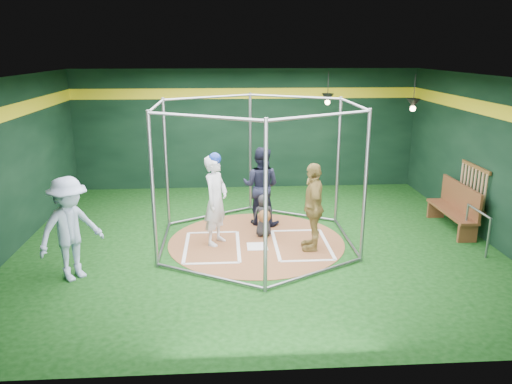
{
  "coord_description": "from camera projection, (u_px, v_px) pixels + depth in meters",
  "views": [
    {
      "loc": [
        -0.67,
        -10.08,
        4.04
      ],
      "look_at": [
        0.0,
        0.1,
        1.1
      ],
      "focal_mm": 35.0,
      "sensor_mm": 36.0,
      "label": 1
    }
  ],
  "objects": [
    {
      "name": "batter_figure",
      "position": [
        216.0,
        199.0,
        10.47
      ],
      "size": [
        0.72,
        0.83,
        1.98
      ],
      "color": "silver",
      "rests_on": "clay_disc"
    },
    {
      "name": "room_shell",
      "position": [
        256.0,
        163.0,
        10.35
      ],
      "size": [
        10.1,
        9.1,
        3.53
      ],
      "color": "black",
      "rests_on": "ground"
    },
    {
      "name": "pendant_lamp_near",
      "position": [
        328.0,
        98.0,
        13.66
      ],
      "size": [
        0.34,
        0.34,
        0.9
      ],
      "color": "black",
      "rests_on": "room_shell"
    },
    {
      "name": "batting_cage",
      "position": [
        256.0,
        175.0,
        10.41
      ],
      "size": [
        4.05,
        4.67,
        3.0
      ],
      "color": "gray",
      "rests_on": "ground"
    },
    {
      "name": "batter_box_left",
      "position": [
        212.0,
        247.0,
        10.52
      ],
      "size": [
        1.17,
        1.77,
        0.01
      ],
      "color": "white",
      "rests_on": "clay_disc"
    },
    {
      "name": "visitor_leopard",
      "position": [
        313.0,
        207.0,
        10.21
      ],
      "size": [
        0.53,
        1.11,
        1.83
      ],
      "primitive_type": "imported",
      "rotation": [
        0.0,
        0.0,
        -1.65
      ],
      "color": "tan",
      "rests_on": "clay_disc"
    },
    {
      "name": "clay_disc",
      "position": [
        256.0,
        242.0,
        10.82
      ],
      "size": [
        3.8,
        3.8,
        0.01
      ],
      "primitive_type": "cylinder",
      "color": "brown",
      "rests_on": "ground"
    },
    {
      "name": "steel_railing",
      "position": [
        478.0,
        223.0,
        10.31
      ],
      "size": [
        0.05,
        0.98,
        0.85
      ],
      "color": "gray",
      "rests_on": "ground"
    },
    {
      "name": "home_plate",
      "position": [
        257.0,
        246.0,
        10.53
      ],
      "size": [
        0.43,
        0.43,
        0.01
      ],
      "primitive_type": "cube",
      "color": "white",
      "rests_on": "clay_disc"
    },
    {
      "name": "umpire",
      "position": [
        261.0,
        186.0,
        11.69
      ],
      "size": [
        1.09,
        0.98,
        1.85
      ],
      "primitive_type": "imported",
      "rotation": [
        0.0,
        0.0,
        2.78
      ],
      "color": "black",
      "rests_on": "clay_disc"
    },
    {
      "name": "bat_rack",
      "position": [
        473.0,
        186.0,
        11.23
      ],
      "size": [
        0.07,
        1.25,
        0.98
      ],
      "color": "brown",
      "rests_on": "room_shell"
    },
    {
      "name": "pendant_lamp_far",
      "position": [
        413.0,
        104.0,
        12.24
      ],
      "size": [
        0.34,
        0.34,
        0.9
      ],
      "color": "black",
      "rests_on": "room_shell"
    },
    {
      "name": "catcher_figure",
      "position": [
        264.0,
        216.0,
        11.0
      ],
      "size": [
        0.51,
        0.58,
        0.94
      ],
      "color": "black",
      "rests_on": "clay_disc"
    },
    {
      "name": "bystander_blue",
      "position": [
        70.0,
        229.0,
        8.86
      ],
      "size": [
        1.37,
        1.38,
        1.91
      ],
      "primitive_type": "imported",
      "rotation": [
        0.0,
        0.0,
        0.8
      ],
      "color": "#A8BADF",
      "rests_on": "ground"
    },
    {
      "name": "batter_box_right",
      "position": [
        301.0,
        244.0,
        10.64
      ],
      "size": [
        1.17,
        1.77,
        0.01
      ],
      "color": "white",
      "rests_on": "clay_disc"
    },
    {
      "name": "dugout_bench",
      "position": [
        456.0,
        206.0,
        11.46
      ],
      "size": [
        0.43,
        1.86,
        1.08
      ],
      "color": "brown",
      "rests_on": "ground"
    }
  ]
}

